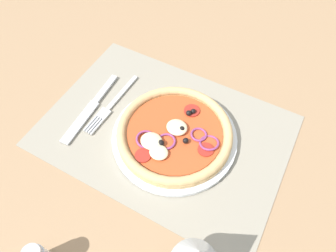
# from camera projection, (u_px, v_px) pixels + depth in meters

# --- Properties ---
(ground_plane) EXTENTS (1.90, 1.40, 0.02)m
(ground_plane) POSITION_uv_depth(u_px,v_px,m) (165.00, 134.00, 0.64)
(ground_plane) COLOR #9E7A56
(placemat) EXTENTS (0.49, 0.35, 0.00)m
(placemat) POSITION_uv_depth(u_px,v_px,m) (165.00, 130.00, 0.63)
(placemat) COLOR gray
(placemat) RESTS_ON ground_plane
(plate) EXTENTS (0.25, 0.25, 0.01)m
(plate) POSITION_uv_depth(u_px,v_px,m) (174.00, 137.00, 0.61)
(plate) COLOR white
(plate) RESTS_ON placemat
(pizza) EXTENTS (0.23, 0.23, 0.03)m
(pizza) POSITION_uv_depth(u_px,v_px,m) (174.00, 133.00, 0.60)
(pizza) COLOR tan
(pizza) RESTS_ON plate
(fork) EXTENTS (0.02, 0.18, 0.00)m
(fork) POSITION_uv_depth(u_px,v_px,m) (110.00, 106.00, 0.66)
(fork) COLOR silver
(fork) RESTS_ON placemat
(knife) EXTENTS (0.03, 0.20, 0.01)m
(knife) POSITION_uv_depth(u_px,v_px,m) (91.00, 108.00, 0.66)
(knife) COLOR silver
(knife) RESTS_ON placemat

